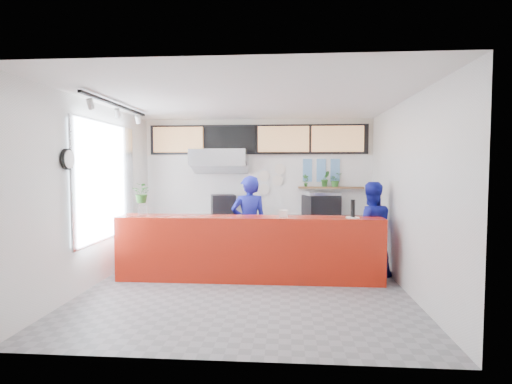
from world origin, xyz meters
The scene contains 45 objects.
floor centered at (0.00, 0.00, 0.00)m, with size 5.00×5.00×0.00m, color slate.
ceiling centered at (0.00, 0.00, 3.00)m, with size 5.00×5.00×0.00m, color silver.
wall_back centered at (0.00, 2.50, 1.50)m, with size 5.00×5.00×0.00m, color white.
wall_left centered at (-2.50, 0.00, 1.50)m, with size 5.00×5.00×0.00m, color white.
wall_right centered at (2.50, 0.00, 1.50)m, with size 5.00×5.00×0.00m, color white.
service_counter centered at (0.00, 0.40, 0.55)m, with size 4.50×0.60×1.10m, color #AA1C0C.
cream_band centered at (0.00, 2.49, 2.60)m, with size 5.00×0.02×0.80m, color beige.
prep_bench centered at (-0.80, 2.20, 0.45)m, with size 1.80×0.60×0.90m, color #B2B5BA.
panini_oven centered at (-0.73, 2.20, 1.12)m, with size 0.50×0.50×0.45m, color black.
extraction_hood centered at (-0.80, 2.15, 2.15)m, with size 1.20×0.70×0.35m, color #B2B5BA.
hood_lip centered at (-0.80, 2.15, 1.95)m, with size 1.20×0.70×0.08m, color #B2B5BA.
right_bench centered at (1.50, 2.20, 0.45)m, with size 1.80×0.60×0.90m, color #B2B5BA.
espresso_machine centered at (1.38, 2.20, 1.12)m, with size 0.70×0.50×0.45m, color black.
espresso_tray centered at (1.38, 2.20, 1.38)m, with size 0.69×0.48×0.06m, color #BABCC2.
herb_shelf centered at (1.60, 2.40, 1.50)m, with size 1.40×0.18×0.04m, color brown.
menu_board_far_left centered at (-1.75, 2.38, 2.55)m, with size 1.10×0.10×0.55m, color tan.
menu_board_mid_left centered at (-0.59, 2.38, 2.55)m, with size 1.10×0.10×0.55m, color black.
menu_board_mid_right centered at (0.57, 2.38, 2.55)m, with size 1.10×0.10×0.55m, color tan.
menu_board_far_right centered at (1.73, 2.38, 2.55)m, with size 1.10×0.10×0.55m, color tan.
soffit centered at (0.00, 2.46, 2.55)m, with size 4.80×0.04×0.65m, color black.
window_pane centered at (-2.47, 0.30, 1.70)m, with size 0.04×2.20×1.90m, color silver.
window_frame centered at (-2.45, 0.30, 1.70)m, with size 0.03×2.30×2.00m, color #B2B5BA.
wall_clock_rim centered at (-2.46, -0.90, 2.05)m, with size 0.30×0.30×0.05m, color black.
wall_clock_face centered at (-2.43, -0.90, 2.05)m, with size 0.26×0.26×0.02m, color white.
track_rail centered at (-2.10, 0.00, 2.94)m, with size 0.05×2.40×0.04m, color black.
dec_plate_a centered at (0.15, 2.47, 1.75)m, with size 0.24×0.24×0.03m, color silver.
dec_plate_b centered at (0.45, 2.47, 1.65)m, with size 0.24×0.24×0.03m, color silver.
dec_plate_c centered at (0.15, 2.47, 1.45)m, with size 0.24×0.24×0.03m, color silver.
dec_plate_d centered at (0.50, 2.47, 1.90)m, with size 0.24×0.24×0.03m, color silver.
photo_frame_a centered at (1.10, 2.48, 2.00)m, with size 0.20×0.02×0.25m, color #598CBF.
photo_frame_b centered at (1.40, 2.48, 2.00)m, with size 0.20×0.02×0.25m, color #598CBF.
photo_frame_c centered at (1.70, 2.48, 2.00)m, with size 0.20×0.02×0.25m, color #598CBF.
photo_frame_d centered at (1.10, 2.48, 1.75)m, with size 0.20×0.02×0.25m, color #598CBF.
photo_frame_e centered at (1.40, 2.48, 1.75)m, with size 0.20×0.02×0.25m, color #598CBF.
photo_frame_f centered at (1.70, 2.48, 1.75)m, with size 0.20×0.02×0.25m, color #598CBF.
staff_center centered at (-0.04, 0.86, 0.89)m, with size 0.65×0.43×1.79m, color #151B92.
staff_right centered at (2.15, 0.88, 0.84)m, with size 0.82×0.64×1.68m, color #151B92.
herb_a centered at (1.06, 2.40, 1.66)m, with size 0.14×0.10×0.27m, color #2D6A25.
herb_b centered at (1.49, 2.40, 1.69)m, with size 0.19×0.15×0.34m, color #2D6A25.
herb_c centered at (1.70, 2.40, 1.67)m, with size 0.27×0.23×0.30m, color #2D6A25.
glass_vase centered at (-1.85, 0.36, 1.20)m, with size 0.16×0.16×0.19m, color white.
basil_vase centered at (-1.85, 0.36, 1.49)m, with size 0.31×0.27×0.35m, color #2D6A25.
napkin_holder centered at (0.59, 0.33, 1.16)m, with size 0.14×0.09×0.12m, color white.
white_plate centered at (1.73, 0.31, 1.11)m, with size 0.23×0.23×0.02m, color white.
pepper_mill centered at (1.73, 0.31, 1.26)m, with size 0.07×0.07×0.29m, color black.
Camera 1 is at (0.63, -6.34, 1.93)m, focal length 28.00 mm.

